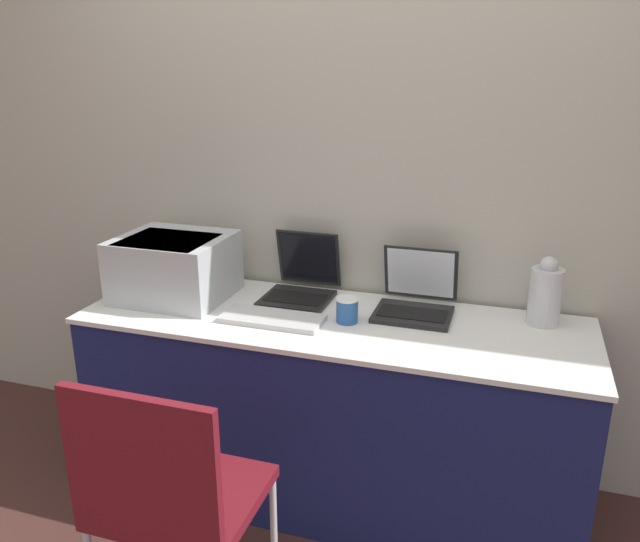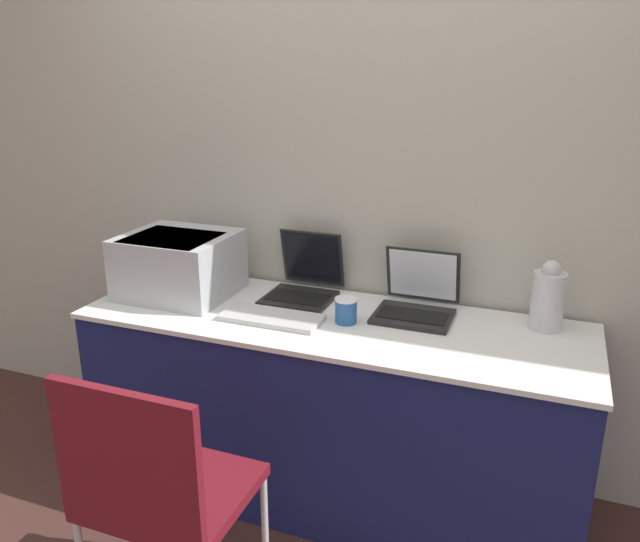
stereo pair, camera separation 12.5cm
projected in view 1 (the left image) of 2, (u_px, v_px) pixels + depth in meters
The scene contains 10 objects.
ground_plane at pixel (307, 539), 2.41m from camera, with size 14.00×14.00×0.00m, color #472823.
wall_back at pixel (358, 175), 2.62m from camera, with size 8.00×0.05×2.60m.
table at pixel (331, 408), 2.57m from camera, with size 1.99×0.65×0.80m.
printer at pixel (174, 265), 2.63m from camera, with size 0.45×0.40×0.26m.
laptop_left at pixel (301, 284), 2.65m from camera, with size 0.28×0.32×0.27m.
laptop_right at pixel (416, 299), 2.49m from camera, with size 0.30×0.31×0.25m.
external_keyboard at pixel (272, 319), 2.41m from camera, with size 0.40×0.17×0.02m.
coffee_cup at pixel (347, 310), 2.39m from camera, with size 0.09×0.09×0.10m.
metal_pitcher at pixel (545, 294), 2.36m from camera, with size 0.12×0.12×0.27m.
chair at pixel (168, 490), 1.83m from camera, with size 0.47×0.42×0.93m.
Camera 1 is at (0.65, -1.85, 1.74)m, focal length 35.00 mm.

